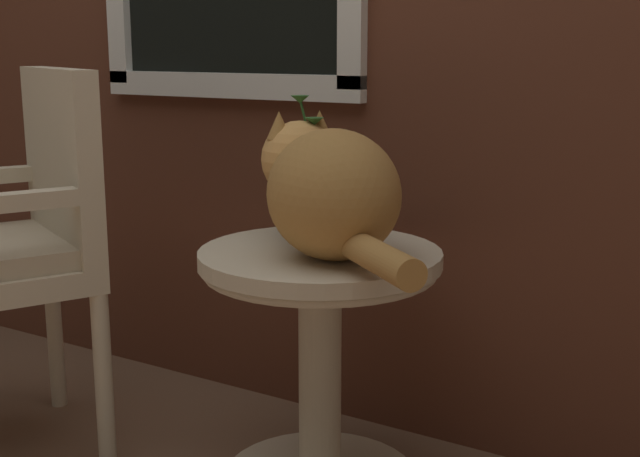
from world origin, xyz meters
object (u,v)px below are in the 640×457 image
(wicker_side_table, at_px, (320,333))
(pewter_vase_with_ivy, at_px, (315,197))
(wicker_chair, at_px, (15,236))
(cat, at_px, (328,189))

(wicker_side_table, bearing_deg, pewter_vase_with_ivy, 126.66)
(wicker_side_table, xyz_separation_m, pewter_vase_with_ivy, (-0.09, 0.12, 0.29))
(wicker_chair, xyz_separation_m, pewter_vase_with_ivy, (0.68, 0.33, 0.11))
(wicker_chair, height_order, pewter_vase_with_ivy, wicker_chair)
(wicker_side_table, distance_m, pewter_vase_with_ivy, 0.33)
(cat, xyz_separation_m, pewter_vase_with_ivy, (-0.12, 0.14, -0.05))
(cat, bearing_deg, wicker_chair, -166.88)
(wicker_chair, distance_m, pewter_vase_with_ivy, 0.76)
(cat, bearing_deg, wicker_side_table, 141.73)
(wicker_side_table, xyz_separation_m, wicker_chair, (-0.77, -0.22, 0.18))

